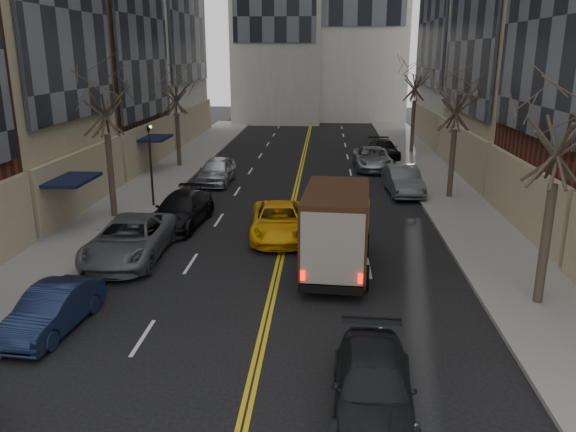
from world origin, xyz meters
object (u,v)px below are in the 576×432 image
ups_truck (337,229)px  pedestrian (328,233)px  observer_sedan (373,386)px  taxi (279,221)px

ups_truck → pedestrian: 2.14m
observer_sedan → taxi: bearing=107.1°
observer_sedan → pedestrian: size_ratio=2.63×
ups_truck → taxi: 4.80m
observer_sedan → ups_truck: bearing=97.5°
pedestrian → observer_sedan: bearing=160.9°
observer_sedan → pedestrian: 10.71m
observer_sedan → taxi: (-3.23, 12.66, 0.07)m
pedestrian → ups_truck: bearing=164.0°
ups_truck → pedestrian: ups_truck is taller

